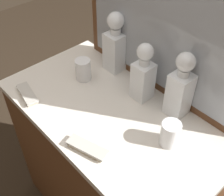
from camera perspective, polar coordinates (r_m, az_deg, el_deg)
dresser at (r=1.61m, az=0.00°, el=-13.78°), size 1.04×0.56×0.89m
dresser_mirror at (r=1.21m, az=9.62°, el=15.58°), size 0.85×0.03×0.72m
crystal_decanter_far_left at (r=1.27m, az=6.01°, el=4.05°), size 0.08×0.08×0.28m
crystal_decanter_left at (r=1.43m, az=0.67°, el=9.75°), size 0.09×0.09×0.30m
crystal_decanter_rear at (r=1.21m, az=12.98°, el=1.36°), size 0.08×0.08×0.30m
crystal_tumbler_front at (r=1.41m, az=-5.59°, el=5.34°), size 0.07×0.07×0.11m
crystal_tumbler_center at (r=1.14m, az=11.15°, el=-6.96°), size 0.07×0.07×0.10m
silver_brush_front at (r=1.12m, az=-4.79°, el=-9.63°), size 0.17×0.10×0.02m
silver_brush_far_left at (r=1.38m, az=-16.05°, el=0.68°), size 0.16×0.08×0.02m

